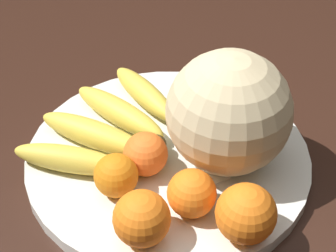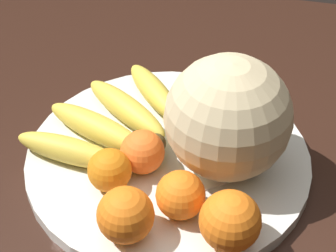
# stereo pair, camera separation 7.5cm
# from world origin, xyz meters

# --- Properties ---
(kitchen_table) EXTENTS (1.24, 1.01, 0.72)m
(kitchen_table) POSITION_xyz_m (0.00, 0.00, 0.63)
(kitchen_table) COLOR black
(kitchen_table) RESTS_ON ground_plane
(fruit_bowl) EXTENTS (0.39, 0.39, 0.02)m
(fruit_bowl) POSITION_xyz_m (-0.02, 0.02, 0.73)
(fruit_bowl) COLOR silver
(fruit_bowl) RESTS_ON kitchen_table
(melon) EXTENTS (0.16, 0.16, 0.16)m
(melon) POSITION_xyz_m (-0.09, 0.03, 0.82)
(melon) COLOR beige
(melon) RESTS_ON fruit_bowl
(banana_bunch) EXTENTS (0.22, 0.25, 0.04)m
(banana_bunch) POSITION_xyz_m (0.07, -0.01, 0.76)
(banana_bunch) COLOR #473819
(banana_bunch) RESTS_ON fruit_bowl
(orange_front_left) EXTENTS (0.07, 0.07, 0.07)m
(orange_front_left) POSITION_xyz_m (-0.12, 0.15, 0.78)
(orange_front_left) COLOR orange
(orange_front_left) RESTS_ON fruit_bowl
(orange_front_right) EXTENTS (0.06, 0.06, 0.06)m
(orange_front_right) POSITION_xyz_m (-0.05, 0.12, 0.77)
(orange_front_right) COLOR orange
(orange_front_right) RESTS_ON fruit_bowl
(orange_mid_center) EXTENTS (0.06, 0.06, 0.06)m
(orange_mid_center) POSITION_xyz_m (0.04, 0.10, 0.77)
(orange_mid_center) COLOR orange
(orange_mid_center) RESTS_ON fruit_bowl
(orange_back_left) EXTENTS (0.07, 0.07, 0.07)m
(orange_back_left) POSITION_xyz_m (-0.00, 0.17, 0.77)
(orange_back_left) COLOR orange
(orange_back_left) RESTS_ON fruit_bowl
(orange_back_right) EXTENTS (0.06, 0.06, 0.06)m
(orange_back_right) POSITION_xyz_m (0.01, 0.06, 0.77)
(orange_back_right) COLOR orange
(orange_back_right) RESTS_ON fruit_bowl
(produce_tag) EXTENTS (0.07, 0.06, 0.00)m
(produce_tag) POSITION_xyz_m (-0.07, 0.08, 0.74)
(produce_tag) COLOR white
(produce_tag) RESTS_ON fruit_bowl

